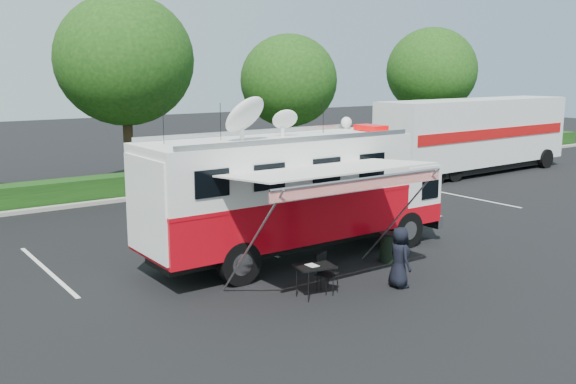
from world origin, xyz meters
The scene contains 10 objects.
ground_plane centered at (0.00, 0.00, 0.00)m, with size 120.00×120.00×0.00m, color black.
back_border centered at (1.14, 12.90, 5.00)m, with size 60.00×6.14×8.87m.
stall_lines centered at (-0.50, 3.00, 0.00)m, with size 24.12×5.50×0.01m.
command_truck centered at (-0.08, 0.00, 1.99)m, with size 9.66×2.66×4.64m.
awning centered at (-0.95, -2.76, 2.99)m, with size 5.27×2.72×3.18m.
person centered at (0.51, -3.70, 0.00)m, with size 0.77×0.50×1.58m, color black.
folding_table centered at (-1.69, -2.99, 0.75)m, with size 1.05×0.84×0.80m.
folding_chair centered at (-1.23, -2.80, 0.57)m, with size 0.61×0.65×0.97m.
trash_bin centered at (1.88, -1.93, 0.43)m, with size 0.57×0.57×0.85m.
semi_trailer centered at (17.22, 7.24, 2.10)m, with size 13.00×3.16×3.98m.
Camera 1 is at (-11.02, -14.89, 5.51)m, focal length 40.00 mm.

